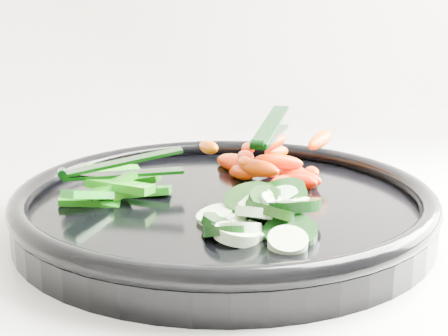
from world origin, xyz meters
TOP-DOWN VIEW (x-y plane):
  - veggie_tray at (0.34, 1.64)m, footprint 0.49×0.49m
  - cucumber_pile at (0.33, 1.57)m, footprint 0.12×0.12m
  - carrot_pile at (0.41, 1.68)m, footprint 0.15×0.15m
  - pepper_pile at (0.26, 1.70)m, footprint 0.11×0.09m
  - tong_carrot at (0.41, 1.68)m, footprint 0.09×0.09m
  - tong_pepper at (0.27, 1.71)m, footprint 0.11×0.05m

SIDE VIEW (x-z plane):
  - veggie_tray at x=0.34m, z-range 0.93..0.97m
  - pepper_pile at x=0.26m, z-range 0.95..0.98m
  - cucumber_pile at x=0.33m, z-range 0.95..0.98m
  - carrot_pile at x=0.41m, z-range 0.94..1.00m
  - tong_pepper at x=0.27m, z-range 0.97..0.99m
  - tong_carrot at x=0.41m, z-range 0.99..1.02m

